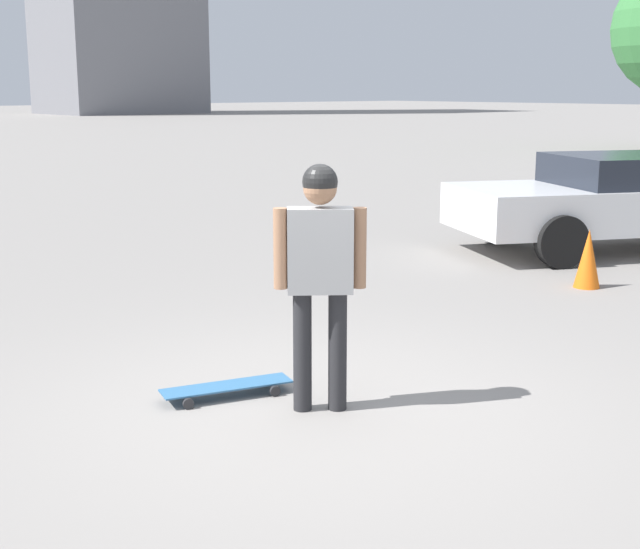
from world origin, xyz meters
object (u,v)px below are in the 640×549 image
person (320,261)px  skateboard (227,387)px  traffic_cone (588,258)px  car_parked_near (626,199)px

person → skateboard: bearing=157.0°
skateboard → traffic_cone: (-5.21, -0.41, 0.26)m
person → skateboard: 1.23m
person → car_parked_near: 7.62m
person → car_parked_near: size_ratio=0.34×
skateboard → car_parked_near: car_parked_near is taller
person → skateboard: (0.36, -0.64, -0.99)m
skateboard → traffic_cone: 5.24m
person → traffic_cone: 5.02m
car_parked_near → traffic_cone: size_ratio=7.52×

